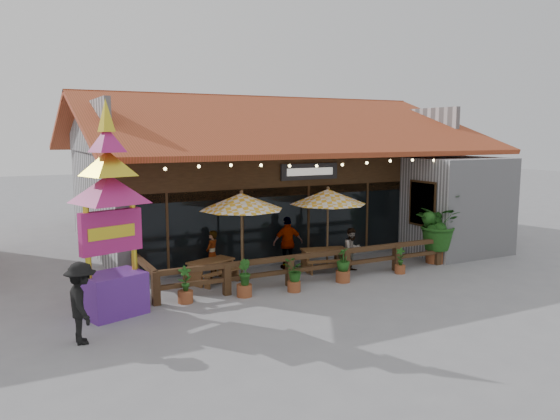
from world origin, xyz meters
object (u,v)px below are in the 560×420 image
tropical_plant (436,224)px  umbrella_left (241,202)px  thai_sign_tower (109,195)px  pedestrian (81,303)px  umbrella_right (328,197)px  picnic_table_left (211,267)px  picnic_table_right (324,256)px

tropical_plant → umbrella_left: bearing=171.1°
thai_sign_tower → pedestrian: thai_sign_tower is taller
umbrella_right → pedestrian: bearing=-158.2°
umbrella_left → umbrella_right: 3.18m
umbrella_right → thai_sign_tower: (-7.35, -1.72, 0.62)m
picnic_table_left → pedestrian: pedestrian is taller
picnic_table_left → tropical_plant: tropical_plant is taller
picnic_table_left → tropical_plant: bearing=-8.9°
thai_sign_tower → picnic_table_right: bearing=11.6°
thai_sign_tower → pedestrian: 2.83m
umbrella_right → thai_sign_tower: thai_sign_tower is taller
thai_sign_tower → tropical_plant: 11.20m
umbrella_left → thai_sign_tower: 4.51m
umbrella_right → picnic_table_left: umbrella_right is taller
umbrella_right → picnic_table_right: bearing=-137.2°
picnic_table_left → umbrella_right: bearing=-0.5°
umbrella_right → picnic_table_left: size_ratio=1.92×
picnic_table_left → picnic_table_right: size_ratio=1.02×
umbrella_left → tropical_plant: size_ratio=1.26×
picnic_table_left → pedestrian: bearing=-141.1°
umbrella_left → pedestrian: 6.24m
umbrella_right → picnic_table_left: bearing=179.5°
umbrella_left → pedestrian: (-5.13, -3.21, -1.53)m
umbrella_left → thai_sign_tower: thai_sign_tower is taller
umbrella_left → picnic_table_right: 3.49m
picnic_table_left → picnic_table_right: (3.86, -0.31, 0.02)m
umbrella_right → pedestrian: umbrella_right is taller
picnic_table_left → picnic_table_right: picnic_table_right is taller
pedestrian → picnic_table_left: bearing=-52.0°
picnic_table_right → pedestrian: bearing=-159.2°
umbrella_left → picnic_table_left: bearing=171.3°
pedestrian → thai_sign_tower: bearing=-31.8°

